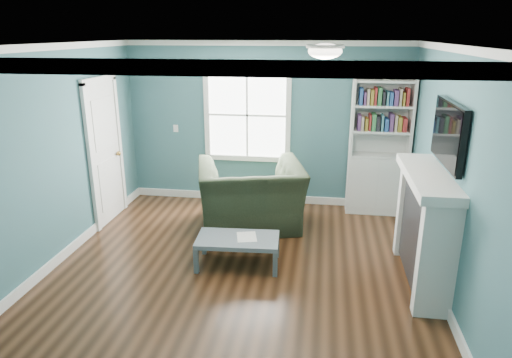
# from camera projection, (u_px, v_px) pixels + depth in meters

# --- Properties ---
(floor) EXTENTS (5.00, 5.00, 0.00)m
(floor) POSITION_uv_depth(u_px,v_px,m) (238.00, 275.00, 5.36)
(floor) COLOR black
(floor) RESTS_ON ground
(room_walls) EXTENTS (5.00, 5.00, 5.00)m
(room_walls) POSITION_uv_depth(u_px,v_px,m) (236.00, 144.00, 4.87)
(room_walls) COLOR #39696E
(room_walls) RESTS_ON ground
(trim) EXTENTS (4.50, 5.00, 2.60)m
(trim) POSITION_uv_depth(u_px,v_px,m) (236.00, 175.00, 4.97)
(trim) COLOR white
(trim) RESTS_ON ground
(window) EXTENTS (1.40, 0.06, 1.50)m
(window) POSITION_uv_depth(u_px,v_px,m) (247.00, 115.00, 7.29)
(window) COLOR white
(window) RESTS_ON room_walls
(bookshelf) EXTENTS (0.90, 0.35, 2.31)m
(bookshelf) POSITION_uv_depth(u_px,v_px,m) (378.00, 155.00, 6.98)
(bookshelf) COLOR silver
(bookshelf) RESTS_ON ground
(fireplace) EXTENTS (0.44, 1.58, 1.30)m
(fireplace) POSITION_uv_depth(u_px,v_px,m) (424.00, 229.00, 5.05)
(fireplace) COLOR black
(fireplace) RESTS_ON ground
(tv) EXTENTS (0.06, 1.10, 0.65)m
(tv) POSITION_uv_depth(u_px,v_px,m) (449.00, 133.00, 4.70)
(tv) COLOR black
(tv) RESTS_ON fireplace
(door) EXTENTS (0.12, 0.98, 2.17)m
(door) POSITION_uv_depth(u_px,v_px,m) (105.00, 150.00, 6.66)
(door) COLOR silver
(door) RESTS_ON ground
(ceiling_fixture) EXTENTS (0.38, 0.38, 0.15)m
(ceiling_fixture) POSITION_uv_depth(u_px,v_px,m) (325.00, 50.00, 4.54)
(ceiling_fixture) COLOR white
(ceiling_fixture) RESTS_ON room_walls
(light_switch) EXTENTS (0.08, 0.01, 0.12)m
(light_switch) POSITION_uv_depth(u_px,v_px,m) (176.00, 128.00, 7.54)
(light_switch) COLOR white
(light_switch) RESTS_ON room_walls
(recliner) EXTENTS (1.65, 1.29, 1.27)m
(recliner) POSITION_uv_depth(u_px,v_px,m) (250.00, 185.00, 6.51)
(recliner) COLOR black
(recliner) RESTS_ON ground
(coffee_table) EXTENTS (1.02, 0.60, 0.36)m
(coffee_table) POSITION_uv_depth(u_px,v_px,m) (238.00, 241.00, 5.51)
(coffee_table) COLOR #4F5A5F
(coffee_table) RESTS_ON ground
(paper_sheet) EXTENTS (0.29, 0.34, 0.00)m
(paper_sheet) POSITION_uv_depth(u_px,v_px,m) (247.00, 237.00, 5.51)
(paper_sheet) COLOR white
(paper_sheet) RESTS_ON coffee_table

